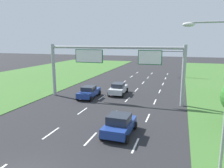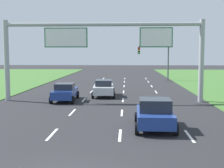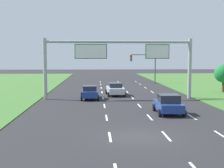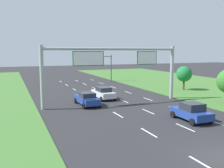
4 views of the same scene
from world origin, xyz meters
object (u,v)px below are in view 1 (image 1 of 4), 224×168
(car_lead_silver, at_px, (89,92))
(car_mid_lane, at_px, (118,89))
(sign_gantry, at_px, (113,62))
(street_lamp, at_px, (221,85))
(car_near_red, at_px, (119,125))
(traffic_light_mast, at_px, (173,58))

(car_lead_silver, relative_size, car_mid_lane, 1.04)
(sign_gantry, distance_m, street_lamp, 16.51)
(car_near_red, height_order, street_lamp, street_lamp)
(car_lead_silver, relative_size, street_lamp, 0.54)
(traffic_light_mast, bearing_deg, sign_gantry, -106.76)
(car_lead_silver, distance_m, sign_gantry, 5.33)
(car_lead_silver, height_order, sign_gantry, sign_gantry)
(car_mid_lane, xyz_separation_m, sign_gantry, (0.20, -3.18, 4.09))
(traffic_light_mast, bearing_deg, street_lamp, -84.01)
(street_lamp, bearing_deg, car_lead_silver, 135.49)
(street_lamp, bearing_deg, car_mid_lane, 122.34)
(car_near_red, bearing_deg, sign_gantry, 111.39)
(sign_gantry, relative_size, street_lamp, 2.03)
(car_lead_silver, relative_size, sign_gantry, 0.26)
(car_near_red, xyz_separation_m, car_lead_silver, (-6.96, 9.92, -0.05))
(car_mid_lane, bearing_deg, street_lamp, -60.80)
(car_mid_lane, height_order, sign_gantry, sign_gantry)
(car_lead_silver, xyz_separation_m, traffic_light_mast, (9.84, 21.29, 3.09))
(car_mid_lane, height_order, traffic_light_mast, traffic_light_mast)
(traffic_light_mast, relative_size, street_lamp, 0.66)
(car_lead_silver, height_order, traffic_light_mast, traffic_light_mast)
(car_near_red, relative_size, car_lead_silver, 0.87)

